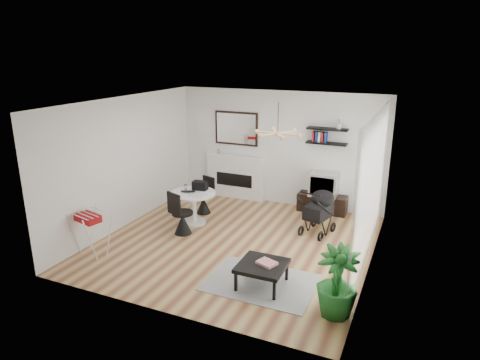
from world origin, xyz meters
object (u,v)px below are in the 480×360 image
at_px(crt_tv, 324,184).
at_px(dining_table, 193,203).
at_px(tv_console, 322,203).
at_px(stroller, 319,213).
at_px(coffee_table, 262,266).
at_px(drying_rack, 92,232).
at_px(potted_plant, 337,282).
at_px(fireplace, 235,171).

distance_m(crt_tv, dining_table, 2.98).
distance_m(tv_console, crt_tv, 0.48).
xyz_separation_m(tv_console, crt_tv, (0.02, -0.00, 0.48)).
bearing_deg(stroller, coffee_table, -83.78).
bearing_deg(stroller, drying_rack, -129.74).
bearing_deg(dining_table, potted_plant, -31.05).
relative_size(fireplace, dining_table, 2.26).
relative_size(crt_tv, coffee_table, 0.84).
bearing_deg(tv_console, potted_plant, -74.04).
relative_size(tv_console, stroller, 1.13).
height_order(fireplace, drying_rack, fireplace).
relative_size(tv_console, drying_rack, 1.36).
distance_m(drying_rack, coffee_table, 3.22).
bearing_deg(fireplace, drying_rack, -105.45).
bearing_deg(tv_console, crt_tv, -8.30).
bearing_deg(dining_table, stroller, 13.35).
bearing_deg(potted_plant, drying_rack, 178.90).
relative_size(fireplace, tv_console, 1.95).
height_order(dining_table, coffee_table, dining_table).
distance_m(fireplace, tv_console, 2.30).
bearing_deg(fireplace, crt_tv, -3.29).
distance_m(stroller, potted_plant, 2.85).
distance_m(dining_table, drying_rack, 2.22).
distance_m(stroller, coffee_table, 2.43).
height_order(tv_console, crt_tv, crt_tv).
bearing_deg(stroller, dining_table, -152.96).
xyz_separation_m(fireplace, potted_plant, (3.35, -3.99, -0.17)).
distance_m(fireplace, drying_rack, 4.06).
xyz_separation_m(fireplace, crt_tv, (2.27, -0.13, -0.00)).
xyz_separation_m(stroller, potted_plant, (0.90, -2.70, 0.10)).
bearing_deg(potted_plant, crt_tv, 105.66).
relative_size(tv_console, potted_plant, 1.07).
bearing_deg(crt_tv, stroller, -81.17).
bearing_deg(drying_rack, dining_table, 78.60).
distance_m(crt_tv, stroller, 1.20).
bearing_deg(stroller, fireplace, 165.86).
bearing_deg(tv_console, coffee_table, -91.80).
height_order(crt_tv, coffee_table, crt_tv).
xyz_separation_m(fireplace, dining_table, (-0.12, -1.90, -0.22)).
relative_size(stroller, potted_plant, 0.94).
bearing_deg(crt_tv, drying_rack, -131.54).
relative_size(stroller, coffee_table, 1.33).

